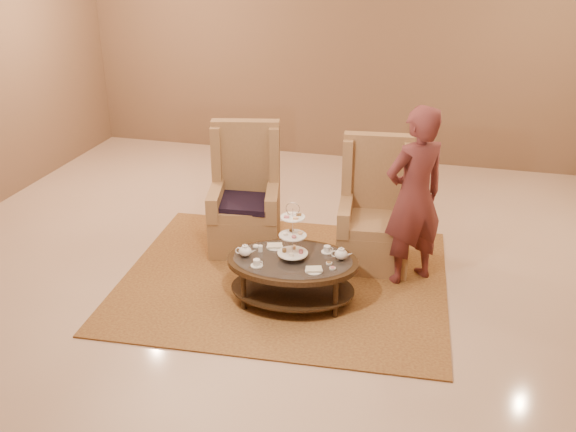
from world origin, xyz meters
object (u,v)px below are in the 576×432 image
(tea_table, at_px, (293,267))
(person, at_px, (414,197))
(armchair_left, at_px, (246,206))
(armchair_right, at_px, (374,221))

(tea_table, xyz_separation_m, person, (0.97, 0.67, 0.50))
(tea_table, bearing_deg, armchair_left, 121.13)
(tea_table, relative_size, armchair_left, 0.96)
(armchair_left, height_order, armchair_right, armchair_left)
(tea_table, relative_size, person, 0.73)
(tea_table, distance_m, armchair_left, 1.27)
(tea_table, height_order, person, person)
(armchair_left, height_order, person, person)
(armchair_right, bearing_deg, person, -45.94)
(armchair_left, bearing_deg, tea_table, -65.68)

